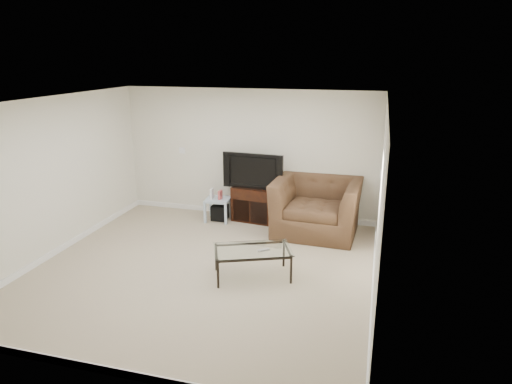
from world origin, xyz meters
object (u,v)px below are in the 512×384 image
(subwoofer, at_px, (220,212))
(recliner, at_px, (317,198))
(television, at_px, (255,170))
(side_table, at_px, (218,209))
(coffee_table, at_px, (252,263))
(tv_stand, at_px, (255,203))

(subwoofer, xyz_separation_m, recliner, (1.90, -0.15, 0.50))
(television, xyz_separation_m, subwoofer, (-0.66, -0.18, -0.86))
(side_table, height_order, coffee_table, side_table)
(subwoofer, bearing_deg, television, 14.94)
(television, bearing_deg, tv_stand, 86.12)
(side_table, distance_m, recliner, 1.98)
(side_table, relative_size, subwoofer, 1.59)
(tv_stand, xyz_separation_m, subwoofer, (-0.66, -0.21, -0.18))
(recliner, bearing_deg, television, 167.61)
(side_table, relative_size, coffee_table, 0.41)
(tv_stand, relative_size, recliner, 0.53)
(television, relative_size, coffee_table, 0.99)
(coffee_table, bearing_deg, side_table, 121.45)
(television, height_order, side_table, television)
(tv_stand, xyz_separation_m, television, (-0.00, -0.03, 0.67))
(tv_stand, bearing_deg, coffee_table, -68.46)
(television, distance_m, side_table, 1.07)
(television, distance_m, recliner, 1.33)
(subwoofer, relative_size, recliner, 0.19)
(tv_stand, distance_m, recliner, 1.33)
(tv_stand, height_order, side_table, tv_stand)
(television, height_order, coffee_table, television)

